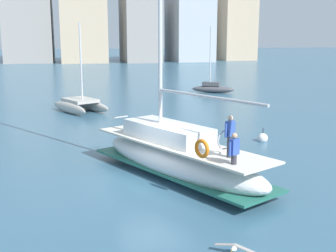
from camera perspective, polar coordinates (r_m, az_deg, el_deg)
The scene contains 7 objects.
ground_plane at distance 18.23m, azimuth -2.21°, elevation -7.19°, with size 400.00×400.00×0.00m, color #38607A.
main_sailboat at distance 18.62m, azimuth 1.19°, elevation -3.84°, with size 6.47×9.65×13.63m.
moored_sloop_near at distance 35.35m, azimuth -11.29°, elevation 2.75°, with size 4.52×5.70×6.87m.
moored_sloop_far at distance 46.82m, azimuth 5.79°, elevation 4.93°, with size 4.41×3.08×6.85m.
seagull at distance 12.52m, azimuth 8.63°, elevation -15.29°, with size 0.97×0.84×0.17m.
mooring_buoy at distance 25.55m, azimuth 12.15°, elevation -1.56°, with size 0.59×0.59×0.89m.
waterfront_buildings at distance 106.63m, azimuth -10.86°, elevation 13.82°, with size 83.33×20.05×27.93m.
Camera 1 is at (-3.07, -16.99, 5.85)m, focal length 47.09 mm.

